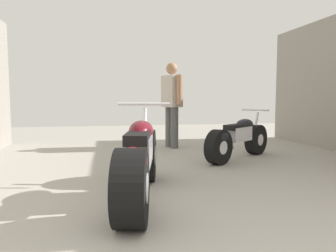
% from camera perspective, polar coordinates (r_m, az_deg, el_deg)
% --- Properties ---
extents(ground_plane, '(16.00, 16.00, 0.00)m').
position_cam_1_polar(ground_plane, '(4.29, 4.64, -8.97)').
color(ground_plane, '#9E998E').
extents(motorcycle_maroon_cruiser, '(0.76, 2.11, 0.98)m').
position_cam_1_polar(motorcycle_maroon_cruiser, '(3.26, -5.19, -6.25)').
color(motorcycle_maroon_cruiser, black).
rests_on(motorcycle_maroon_cruiser, ground_plane).
extents(motorcycle_black_naked, '(1.54, 1.21, 0.83)m').
position_cam_1_polar(motorcycle_black_naked, '(5.53, 12.30, -2.23)').
color(motorcycle_black_naked, black).
rests_on(motorcycle_black_naked, ground_plane).
extents(mechanic_in_blue, '(0.39, 0.70, 1.75)m').
position_cam_1_polar(mechanic_in_blue, '(6.65, 0.68, 4.64)').
color(mechanic_in_blue, '#4C4C4C').
rests_on(mechanic_in_blue, ground_plane).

